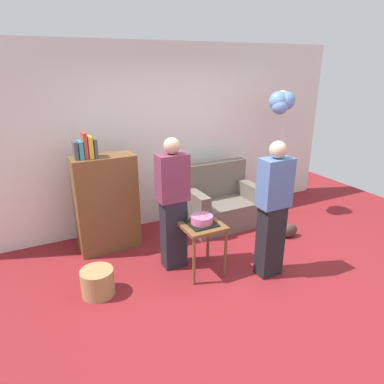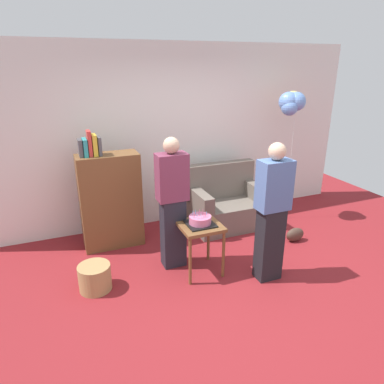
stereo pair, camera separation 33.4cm
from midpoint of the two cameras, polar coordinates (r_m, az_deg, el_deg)
name	(u,v)px [view 1 (the left image)]	position (r m, az deg, el deg)	size (l,w,h in m)	color
ground_plane	(238,282)	(4.22, 5.27, -14.51)	(8.00, 8.00, 0.00)	maroon
wall_back	(166,137)	(5.40, -6.00, 8.98)	(6.00, 0.10, 2.70)	silver
couch	(220,204)	(5.45, 2.84, -1.95)	(1.10, 0.70, 0.96)	#6B6056
bookshelf	(106,202)	(4.79, -15.81, -1.66)	(0.80, 0.36, 1.62)	brown
side_table	(202,232)	(4.14, -0.74, -6.53)	(0.48, 0.48, 0.63)	brown
birthday_cake	(202,220)	(4.07, -0.75, -4.65)	(0.32, 0.32, 0.17)	black
person_blowing_candles	(173,204)	(4.15, -5.43, -1.98)	(0.36, 0.22, 1.63)	#23232D
person_holding_cake	(273,210)	(4.03, 10.76, -2.96)	(0.36, 0.22, 1.63)	black
wicker_basket	(98,282)	(4.12, -17.49, -13.93)	(0.36, 0.36, 0.30)	#A88451
handbag	(289,231)	(5.27, 13.86, -6.20)	(0.28, 0.14, 0.20)	#473328
balloon_bunch	(282,102)	(5.55, 12.74, 14.19)	(0.40, 0.38, 2.02)	silver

